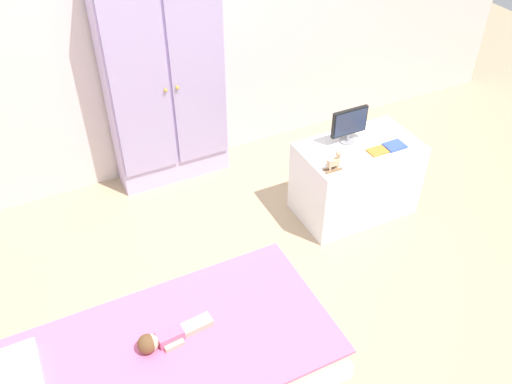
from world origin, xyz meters
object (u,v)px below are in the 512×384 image
object	(u,v)px
tv_monitor	(349,124)
rocking_horse_toy	(335,161)
tv_stand	(356,178)
book_blue	(395,146)
doll	(161,339)
bed	(160,367)
book_orange	(377,151)
wardrobe	(165,80)

from	to	relation	value
tv_monitor	rocking_horse_toy	world-z (taller)	tv_monitor
tv_stand	rocking_horse_toy	bearing A→B (deg)	-154.02
tv_stand	book_blue	bearing A→B (deg)	-28.31
doll	book_blue	world-z (taller)	book_blue
bed	tv_stand	size ratio (longest dim) A/B	2.25
bed	tv_stand	world-z (taller)	tv_stand
tv_stand	book_orange	world-z (taller)	book_orange
wardrobe	rocking_horse_toy	distance (m)	1.29
book_blue	tv_stand	bearing A→B (deg)	151.69
wardrobe	book_orange	xyz separation A→B (m)	(1.03, -1.03, -0.26)
wardrobe	book_blue	xyz separation A→B (m)	(1.17, -1.03, -0.25)
rocking_horse_toy	book_blue	bearing A→B (deg)	4.66
wardrobe	tv_stand	xyz separation A→B (m)	(0.97, -0.93, -0.52)
tv_stand	book_blue	xyz separation A→B (m)	(0.19, -0.10, 0.27)
book_blue	rocking_horse_toy	bearing A→B (deg)	-175.34
wardrobe	book_blue	size ratio (longest dim) A/B	11.95
wardrobe	doll	bearing A→B (deg)	-111.07
wardrobe	tv_monitor	xyz separation A→B (m)	(0.93, -0.85, -0.12)
book_blue	tv_monitor	bearing A→B (deg)	143.01
bed	tv_stand	xyz separation A→B (m)	(1.62, 0.70, 0.15)
bed	wardrobe	size ratio (longest dim) A/B	1.11
tv_stand	book_orange	bearing A→B (deg)	-60.50
bed	tv_monitor	xyz separation A→B (m)	(1.58, 0.78, 0.55)
doll	book_blue	xyz separation A→B (m)	(1.78, 0.55, 0.27)
bed	doll	bearing A→B (deg)	47.70
bed	tv_monitor	world-z (taller)	tv_monitor
doll	bed	bearing A→B (deg)	-132.30
bed	tv_monitor	distance (m)	1.84
book_orange	book_blue	xyz separation A→B (m)	(0.13, 0.00, 0.00)
tv_monitor	rocking_horse_toy	bearing A→B (deg)	-137.82
doll	book_orange	size ratio (longest dim) A/B	3.24
tv_stand	book_orange	distance (m)	0.29
bed	rocking_horse_toy	xyz separation A→B (m)	(1.33, 0.56, 0.48)
doll	book_orange	distance (m)	1.76
bed	doll	xyz separation A→B (m)	(0.04, 0.04, 0.15)
book_blue	book_orange	bearing A→B (deg)	180.00
bed	book_orange	bearing A→B (deg)	19.50
book_orange	book_blue	bearing A→B (deg)	0.00
rocking_horse_toy	book_orange	distance (m)	0.36
doll	tv_monitor	distance (m)	1.75
rocking_horse_toy	tv_monitor	bearing A→B (deg)	42.18
bed	rocking_horse_toy	distance (m)	1.52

